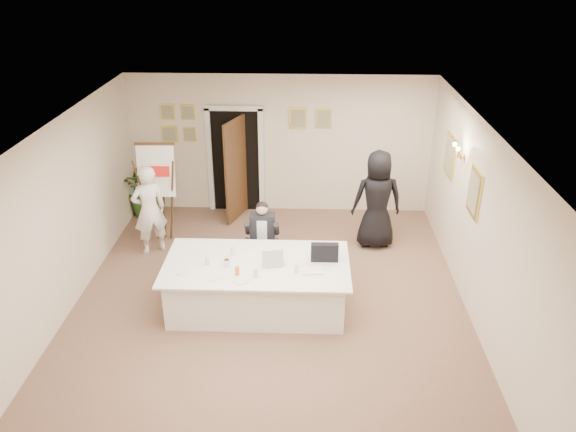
# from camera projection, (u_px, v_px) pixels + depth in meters

# --- Properties ---
(floor) EXTENTS (7.00, 7.00, 0.00)m
(floor) POSITION_uv_depth(u_px,v_px,m) (270.00, 305.00, 8.63)
(floor) COLOR brown
(floor) RESTS_ON ground
(ceiling) EXTENTS (6.00, 7.00, 0.02)m
(ceiling) POSITION_uv_depth(u_px,v_px,m) (267.00, 129.00, 7.41)
(ceiling) COLOR white
(ceiling) RESTS_ON wall_back
(wall_back) EXTENTS (6.00, 0.10, 2.80)m
(wall_back) POSITION_uv_depth(u_px,v_px,m) (280.00, 145.00, 11.17)
(wall_back) COLOR beige
(wall_back) RESTS_ON floor
(wall_front) EXTENTS (6.00, 0.10, 2.80)m
(wall_front) POSITION_uv_depth(u_px,v_px,m) (241.00, 403.00, 4.88)
(wall_front) COLOR beige
(wall_front) RESTS_ON floor
(wall_left) EXTENTS (0.10, 7.00, 2.80)m
(wall_left) POSITION_uv_depth(u_px,v_px,m) (62.00, 220.00, 8.12)
(wall_left) COLOR beige
(wall_left) RESTS_ON floor
(wall_right) EXTENTS (0.10, 7.00, 2.80)m
(wall_right) POSITION_uv_depth(u_px,v_px,m) (480.00, 227.00, 7.92)
(wall_right) COLOR beige
(wall_right) RESTS_ON floor
(doorway) EXTENTS (1.14, 0.86, 2.20)m
(doorway) POSITION_uv_depth(u_px,v_px,m) (236.00, 164.00, 11.20)
(doorway) COLOR black
(doorway) RESTS_ON floor
(pictures_back_wall) EXTENTS (3.40, 0.06, 0.80)m
(pictures_back_wall) POSITION_uv_depth(u_px,v_px,m) (239.00, 123.00, 10.98)
(pictures_back_wall) COLOR #D7C749
(pictures_back_wall) RESTS_ON wall_back
(pictures_right_wall) EXTENTS (0.06, 2.20, 0.80)m
(pictures_right_wall) POSITION_uv_depth(u_px,v_px,m) (461.00, 173.00, 8.85)
(pictures_right_wall) COLOR #D7C749
(pictures_right_wall) RESTS_ON wall_right
(wall_sconce) EXTENTS (0.20, 0.30, 0.24)m
(wall_sconce) POSITION_uv_depth(u_px,v_px,m) (459.00, 152.00, 8.70)
(wall_sconce) COLOR gold
(wall_sconce) RESTS_ON wall_right
(conference_table) EXTENTS (2.73, 1.46, 0.78)m
(conference_table) POSITION_uv_depth(u_px,v_px,m) (257.00, 285.00, 8.41)
(conference_table) COLOR white
(conference_table) RESTS_ON floor
(seated_man) EXTENTS (0.57, 0.60, 1.28)m
(seated_man) POSITION_uv_depth(u_px,v_px,m) (262.00, 238.00, 9.25)
(seated_man) COLOR black
(seated_man) RESTS_ON floor
(flip_chart) EXTENTS (0.66, 0.42, 1.88)m
(flip_chart) POSITION_uv_depth(u_px,v_px,m) (160.00, 197.00, 10.15)
(flip_chart) COLOR #3E1F13
(flip_chart) RESTS_ON floor
(standing_man) EXTENTS (0.71, 0.65, 1.63)m
(standing_man) POSITION_uv_depth(u_px,v_px,m) (149.00, 210.00, 9.79)
(standing_man) COLOR white
(standing_man) RESTS_ON floor
(standing_woman) EXTENTS (0.92, 0.64, 1.81)m
(standing_woman) POSITION_uv_depth(u_px,v_px,m) (377.00, 200.00, 9.98)
(standing_woman) COLOR black
(standing_woman) RESTS_ON floor
(potted_palm) EXTENTS (1.38, 1.32, 1.19)m
(potted_palm) POSITION_uv_depth(u_px,v_px,m) (147.00, 186.00, 11.34)
(potted_palm) COLOR #316622
(potted_palm) RESTS_ON floor
(laptop) EXTENTS (0.36, 0.39, 0.28)m
(laptop) POSITION_uv_depth(u_px,v_px,m) (273.00, 255.00, 8.19)
(laptop) COLOR #B7BABC
(laptop) RESTS_ON conference_table
(laptop_bag) EXTENTS (0.41, 0.12, 0.28)m
(laptop_bag) POSITION_uv_depth(u_px,v_px,m) (325.00, 252.00, 8.24)
(laptop_bag) COLOR black
(laptop_bag) RESTS_ON conference_table
(paper_stack) EXTENTS (0.31, 0.23, 0.03)m
(paper_stack) POSITION_uv_depth(u_px,v_px,m) (313.00, 271.00, 8.02)
(paper_stack) COLOR white
(paper_stack) RESTS_ON conference_table
(plate_left) EXTENTS (0.23, 0.23, 0.01)m
(plate_left) POSITION_uv_depth(u_px,v_px,m) (183.00, 272.00, 7.99)
(plate_left) COLOR white
(plate_left) RESTS_ON conference_table
(plate_mid) EXTENTS (0.23, 0.23, 0.01)m
(plate_mid) POSITION_uv_depth(u_px,v_px,m) (215.00, 278.00, 7.86)
(plate_mid) COLOR white
(plate_mid) RESTS_ON conference_table
(plate_near) EXTENTS (0.29, 0.29, 0.01)m
(plate_near) POSITION_uv_depth(u_px,v_px,m) (241.00, 280.00, 7.81)
(plate_near) COLOR white
(plate_near) RESTS_ON conference_table
(glass_a) EXTENTS (0.08, 0.08, 0.14)m
(glass_a) POSITION_uv_depth(u_px,v_px,m) (207.00, 260.00, 8.17)
(glass_a) COLOR silver
(glass_a) RESTS_ON conference_table
(glass_b) EXTENTS (0.09, 0.09, 0.14)m
(glass_b) POSITION_uv_depth(u_px,v_px,m) (256.00, 273.00, 7.87)
(glass_b) COLOR silver
(glass_b) RESTS_ON conference_table
(glass_c) EXTENTS (0.07, 0.07, 0.14)m
(glass_c) POSITION_uv_depth(u_px,v_px,m) (296.00, 269.00, 7.96)
(glass_c) COLOR silver
(glass_c) RESTS_ON conference_table
(glass_d) EXTENTS (0.06, 0.06, 0.14)m
(glass_d) POSITION_uv_depth(u_px,v_px,m) (233.00, 251.00, 8.43)
(glass_d) COLOR silver
(glass_d) RESTS_ON conference_table
(oj_glass) EXTENTS (0.08, 0.08, 0.13)m
(oj_glass) POSITION_uv_depth(u_px,v_px,m) (237.00, 271.00, 7.92)
(oj_glass) COLOR orange
(oj_glass) RESTS_ON conference_table
(steel_jug) EXTENTS (0.10, 0.10, 0.11)m
(steel_jug) POSITION_uv_depth(u_px,v_px,m) (227.00, 263.00, 8.14)
(steel_jug) COLOR silver
(steel_jug) RESTS_ON conference_table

